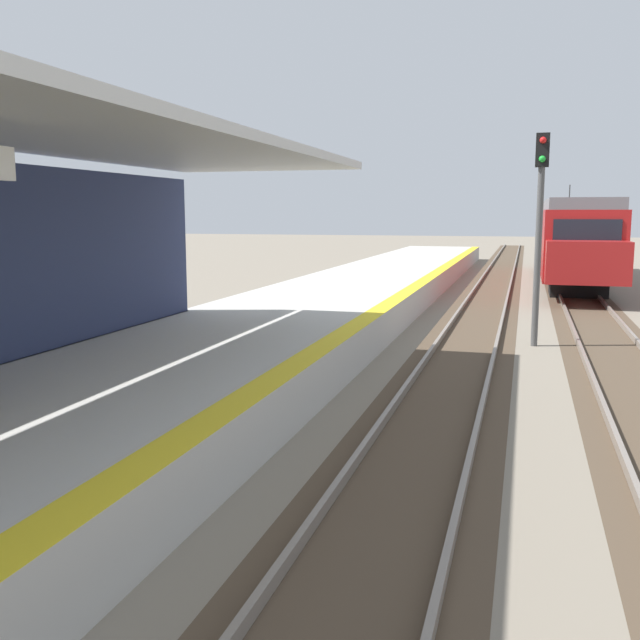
# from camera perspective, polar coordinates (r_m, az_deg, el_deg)

# --- Properties ---
(station_platform) EXTENTS (5.00, 80.00, 0.91)m
(station_platform) POSITION_cam_1_polar(r_m,az_deg,el_deg) (14.29, -7.94, -3.06)
(station_platform) COLOR #B7B5AD
(station_platform) RESTS_ON ground
(track_pair_nearest_platform) EXTENTS (2.34, 120.00, 0.16)m
(track_pair_nearest_platform) POSITION_cam_1_polar(r_m,az_deg,el_deg) (17.15, 11.31, -2.58)
(track_pair_nearest_platform) COLOR #4C3D2D
(track_pair_nearest_platform) RESTS_ON ground
(track_pair_middle) EXTENTS (2.34, 120.00, 0.16)m
(track_pair_middle) POSITION_cam_1_polar(r_m,az_deg,el_deg) (17.22, 22.66, -3.03)
(track_pair_middle) COLOR #4C3D2D
(track_pair_middle) RESTS_ON ground
(approaching_train) EXTENTS (2.93, 19.60, 4.76)m
(approaching_train) POSITION_cam_1_polar(r_m,az_deg,el_deg) (36.07, 19.42, 6.24)
(approaching_train) COLOR maroon
(approaching_train) RESTS_ON ground
(rail_signal_post) EXTENTS (0.32, 0.34, 5.20)m
(rail_signal_post) POSITION_cam_1_polar(r_m,az_deg,el_deg) (18.45, 17.07, 7.82)
(rail_signal_post) COLOR #4C4C4C
(rail_signal_post) RESTS_ON ground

